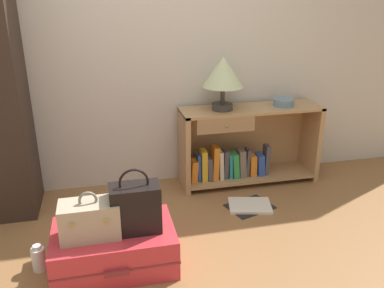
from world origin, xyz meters
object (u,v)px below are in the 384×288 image
at_px(bowl, 283,102).
at_px(open_book_on_floor, 250,206).
at_px(bookshelf, 243,147).
at_px(train_case, 90,220).
at_px(handbag, 135,208).
at_px(table_lamp, 223,74).
at_px(bottle, 39,259).
at_px(suitcase_large, 114,248).

distance_m(bowl, open_book_on_floor, 0.92).
bearing_deg(bookshelf, train_case, -142.33).
bearing_deg(handbag, bookshelf, 43.94).
bearing_deg(open_book_on_floor, train_case, -155.99).
bearing_deg(table_lamp, bottle, -148.28).
bearing_deg(train_case, bowl, 31.02).
height_order(bookshelf, bowl, bowl).
bearing_deg(train_case, handbag, 1.43).
bearing_deg(table_lamp, handbag, -130.28).
height_order(train_case, open_book_on_floor, train_case).
bearing_deg(bottle, bowl, 24.13).
height_order(table_lamp, bottle, table_lamp).
height_order(suitcase_large, bottle, suitcase_large).
bearing_deg(bowl, open_book_on_floor, -134.08).
xyz_separation_m(suitcase_large, bottle, (-0.45, 0.06, -0.05)).
bearing_deg(suitcase_large, handbag, -13.80).
xyz_separation_m(bottle, open_book_on_floor, (1.50, 0.42, -0.07)).
height_order(suitcase_large, train_case, train_case).
height_order(bottle, open_book_on_floor, bottle).
xyz_separation_m(bowl, bottle, (-1.92, -0.86, -0.62)).
bearing_deg(open_book_on_floor, suitcase_large, -155.30).
xyz_separation_m(table_lamp, bottle, (-1.39, -0.86, -0.88)).
bearing_deg(bottle, table_lamp, 31.72).
relative_size(table_lamp, open_book_on_floor, 1.07).
height_order(handbag, open_book_on_floor, handbag).
bearing_deg(suitcase_large, table_lamp, 44.29).
height_order(suitcase_large, open_book_on_floor, suitcase_large).
relative_size(bowl, suitcase_large, 0.24).
height_order(bookshelf, suitcase_large, bookshelf).
relative_size(bowl, open_book_on_floor, 0.44).
bearing_deg(handbag, train_case, -178.57).
bearing_deg(open_book_on_floor, bottle, -164.23).
relative_size(train_case, open_book_on_floor, 0.83).
distance_m(bookshelf, bottle, 1.83).
distance_m(train_case, handbag, 0.26).
relative_size(bookshelf, suitcase_large, 1.63).
bearing_deg(bottle, bookshelf, 28.88).
xyz_separation_m(bookshelf, bottle, (-1.59, -0.88, -0.24)).
bearing_deg(train_case, table_lamp, 41.99).
bearing_deg(bowl, suitcase_large, -148.01).
xyz_separation_m(bowl, handbag, (-1.34, -0.95, -0.29)).
bearing_deg(bottle, handbag, -9.18).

